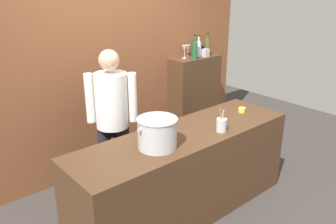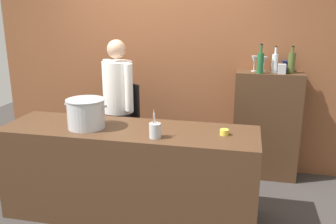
{
  "view_description": "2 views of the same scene",
  "coord_description": "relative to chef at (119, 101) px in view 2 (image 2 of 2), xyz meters",
  "views": [
    {
      "loc": [
        -2.16,
        -2.27,
        2.31
      ],
      "look_at": [
        0.04,
        0.3,
        1.03
      ],
      "focal_mm": 37.68,
      "sensor_mm": 36.0,
      "label": 1
    },
    {
      "loc": [
        1.06,
        -3.05,
        1.97
      ],
      "look_at": [
        0.29,
        0.41,
        0.96
      ],
      "focal_mm": 38.52,
      "sensor_mm": 36.0,
      "label": 2
    }
  ],
  "objects": [
    {
      "name": "prep_counter",
      "position": [
        0.36,
        -0.73,
        -0.51
      ],
      "size": [
        2.42,
        0.7,
        0.9
      ],
      "primitive_type": "cube",
      "color": "#472D1C",
      "rests_on": "ground_plane"
    },
    {
      "name": "utensil_crock",
      "position": [
        0.67,
        -0.93,
        0.0
      ],
      "size": [
        0.1,
        0.1,
        0.25
      ],
      "color": "#B7BABF",
      "rests_on": "prep_counter"
    },
    {
      "name": "spice_tin_navy",
      "position": [
        1.85,
        0.54,
        0.38
      ],
      "size": [
        0.08,
        0.08,
        0.13
      ],
      "primitive_type": "cube",
      "color": "navy",
      "rests_on": "bar_cabinet"
    },
    {
      "name": "wine_bottle_olive",
      "position": [
        1.89,
        0.44,
        0.44
      ],
      "size": [
        0.08,
        0.08,
        0.3
      ],
      "color": "#475123",
      "rests_on": "bar_cabinet"
    },
    {
      "name": "butter_jar",
      "position": [
        1.25,
        -0.72,
        -0.04
      ],
      "size": [
        0.08,
        0.08,
        0.05
      ],
      "primitive_type": "cylinder",
      "color": "yellow",
      "rests_on": "prep_counter"
    },
    {
      "name": "spice_tin_silver",
      "position": [
        1.79,
        0.38,
        0.37
      ],
      "size": [
        0.08,
        0.08,
        0.11
      ],
      "primitive_type": "cube",
      "color": "#B2B2B7",
      "rests_on": "bar_cabinet"
    },
    {
      "name": "bar_cabinet",
      "position": [
        1.67,
        0.46,
        -0.32
      ],
      "size": [
        0.76,
        0.32,
        1.28
      ],
      "primitive_type": "cube",
      "color": "#472D1C",
      "rests_on": "ground_plane"
    },
    {
      "name": "wine_glass_wide",
      "position": [
        1.49,
        0.49,
        0.45
      ],
      "size": [
        0.07,
        0.07,
        0.18
      ],
      "color": "silver",
      "rests_on": "bar_cabinet"
    },
    {
      "name": "brick_back_panel",
      "position": [
        0.36,
        0.67,
        0.54
      ],
      "size": [
        4.4,
        0.1,
        3.0
      ],
      "primitive_type": "cube",
      "color": "brown",
      "rests_on": "ground_plane"
    },
    {
      "name": "wine_bottle_green",
      "position": [
        1.55,
        0.35,
        0.44
      ],
      "size": [
        0.07,
        0.07,
        0.33
      ],
      "color": "#1E592D",
      "rests_on": "bar_cabinet"
    },
    {
      "name": "chef",
      "position": [
        0.0,
        0.0,
        0.0
      ],
      "size": [
        0.45,
        0.42,
        1.66
      ],
      "rotation": [
        0.0,
        0.0,
        2.49
      ],
      "color": "black",
      "rests_on": "ground_plane"
    },
    {
      "name": "wine_bottle_clear",
      "position": [
        1.72,
        0.44,
        0.43
      ],
      "size": [
        0.07,
        0.07,
        0.3
      ],
      "color": "silver",
      "rests_on": "bar_cabinet"
    },
    {
      "name": "stockpot_large",
      "position": [
        -0.03,
        -0.79,
        0.07
      ],
      "size": [
        0.42,
        0.36,
        0.27
      ],
      "color": "#B7BABF",
      "rests_on": "prep_counter"
    },
    {
      "name": "ground_plane",
      "position": [
        0.36,
        -0.73,
        -0.96
      ],
      "size": [
        8.0,
        8.0,
        0.0
      ],
      "primitive_type": "plane",
      "color": "#383330"
    },
    {
      "name": "wine_glass_short",
      "position": [
        1.6,
        0.54,
        0.44
      ],
      "size": [
        0.08,
        0.08,
        0.16
      ],
      "color": "silver",
      "rests_on": "bar_cabinet"
    }
  ]
}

